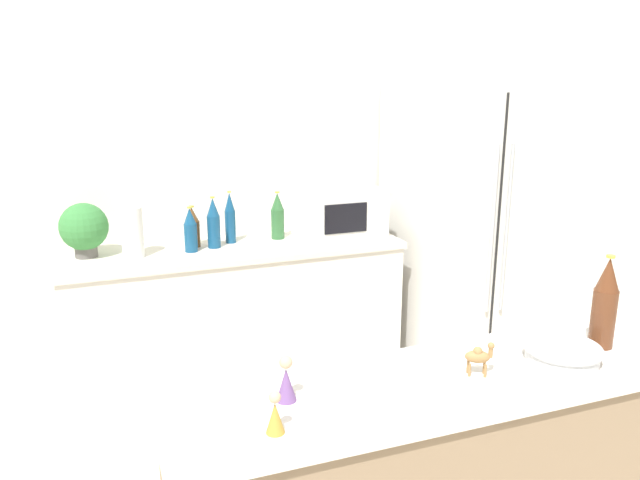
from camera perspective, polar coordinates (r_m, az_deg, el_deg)
The scene contains 16 objects.
wall_back at distance 3.95m, azimuth -4.80°, elevation 5.93°, with size 8.00×0.06×2.55m.
back_counter at distance 3.79m, azimuth -7.72°, elevation -7.25°, with size 1.93×0.63×0.94m.
refrigerator at distance 4.13m, azimuth 12.86°, elevation 0.89°, with size 0.86×0.76×1.83m.
potted_plant at distance 3.55m, azimuth -20.78°, elevation 1.03°, with size 0.25×0.25×0.29m.
paper_towel_roll at distance 3.47m, azimuth -16.80°, elevation 0.66°, with size 0.12×0.12×0.27m.
microwave at distance 3.82m, azimuth 1.92°, elevation 2.62°, with size 0.48×0.37×0.28m.
back_bottle_0 at distance 3.61m, azimuth -11.59°, elevation 1.14°, with size 0.08×0.08×0.24m.
back_bottle_1 at distance 3.65m, azimuth -8.22°, elevation 1.99°, with size 0.06×0.06×0.30m.
back_bottle_2 at distance 3.51m, azimuth -11.77°, elevation 0.87°, with size 0.07×0.07×0.25m.
back_bottle_3 at distance 3.56m, azimuth -9.72°, elevation 1.51°, with size 0.07×0.07×0.29m.
back_bottle_4 at distance 3.71m, azimuth -3.90°, elevation 2.18°, with size 0.08×0.08×0.28m.
wine_bottle at distance 2.32m, azimuth 24.60°, elevation -5.30°, with size 0.08×0.08×0.33m.
fruit_bowl at distance 2.20m, azimuth 21.29°, elevation -9.55°, with size 0.25×0.25×0.06m.
camel_figurine at distance 2.02m, azimuth 14.31°, elevation -10.23°, with size 0.09×0.07×0.11m.
wise_man_figurine_blue at distance 1.82m, azimuth -3.11°, elevation -12.80°, with size 0.06×0.06×0.14m.
wise_man_figurine_crimson at distance 1.68m, azimuth -4.12°, elevation -15.68°, with size 0.05×0.05×0.12m.
Camera 1 is at (-1.04, -1.03, 1.90)m, focal length 35.00 mm.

